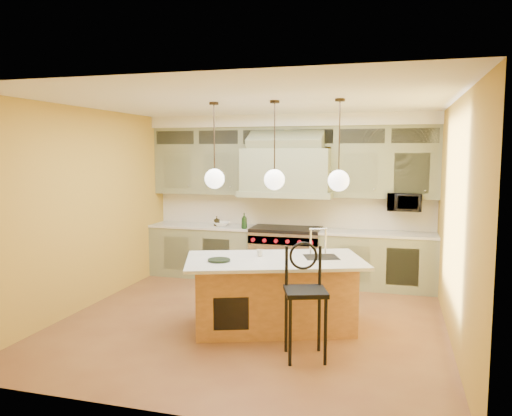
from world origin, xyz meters
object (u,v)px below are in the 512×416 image
(range, at_px, (286,254))
(kitchen_island, at_px, (274,292))
(counter_stool, at_px, (305,293))
(microwave, at_px, (404,202))

(range, height_order, kitchen_island, kitchen_island)
(kitchen_island, distance_m, counter_stool, 1.01)
(range, distance_m, kitchen_island, 2.33)
(kitchen_island, relative_size, microwave, 4.60)
(kitchen_island, bearing_deg, range, 78.66)
(microwave, bearing_deg, range, -176.88)
(range, bearing_deg, kitchen_island, -81.44)
(range, height_order, microwave, microwave)
(counter_stool, bearing_deg, range, 87.23)
(range, height_order, counter_stool, counter_stool)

